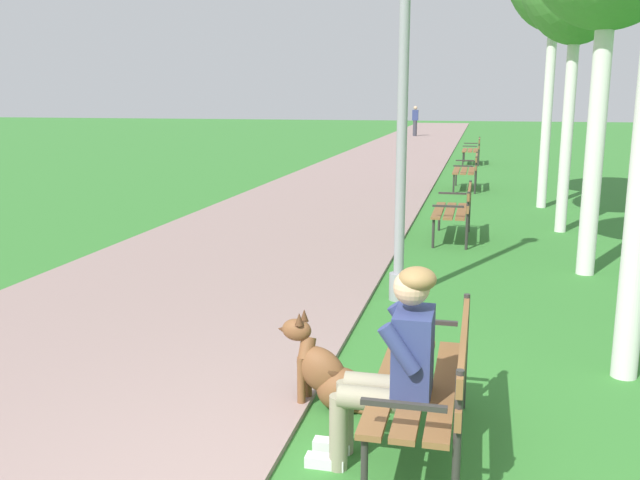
# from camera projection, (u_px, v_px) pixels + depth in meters

# --- Properties ---
(paved_path) EXTENTS (4.12, 60.00, 0.04)m
(paved_path) POSITION_uv_depth(u_px,v_px,m) (399.00, 152.00, 26.84)
(paved_path) COLOR gray
(paved_path) RESTS_ON ground
(park_bench_near) EXTENTS (0.55, 1.50, 0.85)m
(park_bench_near) POSITION_uv_depth(u_px,v_px,m) (432.00, 376.00, 4.21)
(park_bench_near) COLOR brown
(park_bench_near) RESTS_ON ground
(park_bench_mid) EXTENTS (0.55, 1.50, 0.85)m
(park_bench_mid) POSITION_uv_depth(u_px,v_px,m) (457.00, 207.00, 10.59)
(park_bench_mid) COLOR brown
(park_bench_mid) RESTS_ON ground
(park_bench_far) EXTENTS (0.55, 1.50, 0.85)m
(park_bench_far) POSITION_uv_depth(u_px,v_px,m) (468.00, 168.00, 16.26)
(park_bench_far) COLOR brown
(park_bench_far) RESTS_ON ground
(park_bench_furthest) EXTENTS (0.55, 1.50, 0.85)m
(park_bench_furthest) POSITION_uv_depth(u_px,v_px,m) (473.00, 148.00, 22.40)
(park_bench_furthest) COLOR brown
(park_bench_furthest) RESTS_ON ground
(person_seated_on_near_bench) EXTENTS (0.74, 0.49, 1.25)m
(person_seated_on_near_bench) POSITION_uv_depth(u_px,v_px,m) (394.00, 360.00, 4.01)
(person_seated_on_near_bench) COLOR gray
(person_seated_on_near_bench) RESTS_ON ground
(dog_brown) EXTENTS (0.83, 0.34, 0.71)m
(dog_brown) POSITION_uv_depth(u_px,v_px,m) (327.00, 374.00, 4.87)
(dog_brown) COLOR brown
(dog_brown) RESTS_ON ground
(lamp_post_near) EXTENTS (0.24, 0.24, 4.34)m
(lamp_post_near) POSITION_uv_depth(u_px,v_px,m) (403.00, 91.00, 7.08)
(lamp_post_near) COLOR gray
(lamp_post_near) RESTS_ON ground
(pedestrian_distant) EXTENTS (0.32, 0.22, 1.65)m
(pedestrian_distant) POSITION_uv_depth(u_px,v_px,m) (415.00, 121.00, 37.32)
(pedestrian_distant) COLOR #383842
(pedestrian_distant) RESTS_ON ground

